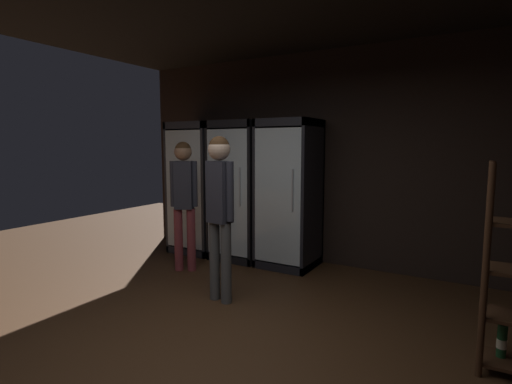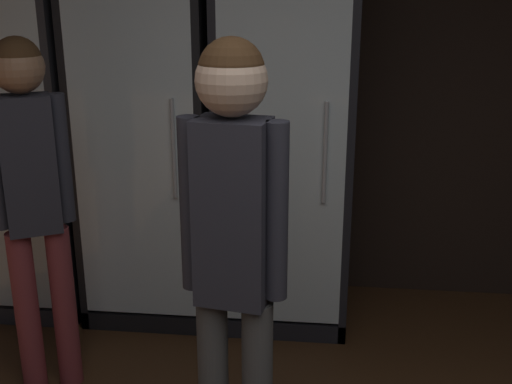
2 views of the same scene
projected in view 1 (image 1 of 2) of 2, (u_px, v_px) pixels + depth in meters
The scene contains 7 objects.
ground_plane at pixel (183, 374), 2.74m from camera, with size 12.00×12.00×0.00m, color #422816.
wall_back at pixel (333, 159), 5.17m from camera, with size 6.00×0.06×2.80m, color black.
cooler_far_left at pixel (200, 189), 5.90m from camera, with size 0.71×0.70×1.91m.
cooler_left at pixel (242, 192), 5.53m from camera, with size 0.71×0.70×1.91m.
cooler_center at pixel (290, 195), 5.16m from camera, with size 0.71×0.70×1.91m.
shopper_near at pixel (184, 192), 4.90m from camera, with size 0.31×0.25×1.62m.
shopper_far at pixel (220, 199), 3.91m from camera, with size 0.36×0.22×1.67m.
Camera 1 is at (1.73, -1.96, 1.58)m, focal length 27.71 mm.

